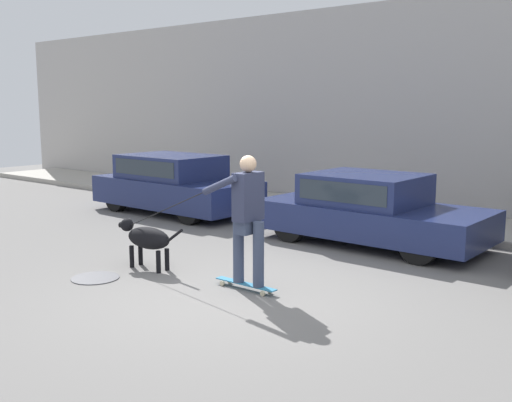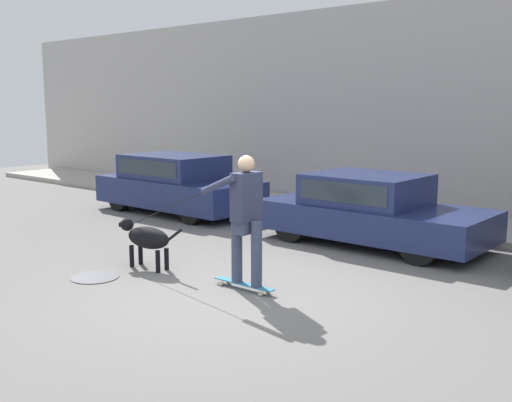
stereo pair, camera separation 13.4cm
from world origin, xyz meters
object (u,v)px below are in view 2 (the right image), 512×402
(dog, at_px, (147,238))
(skateboarder, at_px, (246,214))
(parked_car_0, at_px, (177,185))
(parked_car_1, at_px, (372,211))

(dog, bearing_deg, skateboarder, 179.77)
(dog, distance_m, skateboarder, 1.96)
(parked_car_0, distance_m, parked_car_1, 5.03)
(parked_car_1, bearing_deg, parked_car_0, -179.21)
(parked_car_0, relative_size, parked_car_1, 1.00)
(dog, bearing_deg, parked_car_1, -120.73)
(skateboarder, bearing_deg, parked_car_1, -88.84)
(parked_car_1, distance_m, dog, 4.05)
(parked_car_0, height_order, skateboarder, skateboarder)
(parked_car_0, bearing_deg, dog, -47.17)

